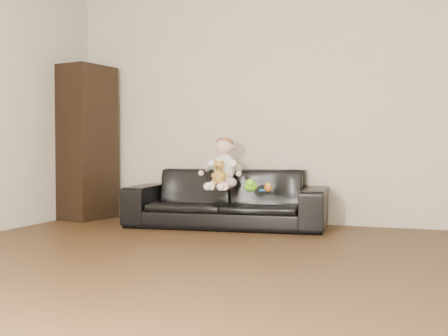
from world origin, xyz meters
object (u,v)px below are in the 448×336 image
at_px(baby, 224,166).
at_px(toy_blue_disc, 264,190).
at_px(cabinet, 87,143).
at_px(teddy_bear, 219,173).
at_px(toy_green, 251,186).
at_px(toy_rattle, 268,188).
at_px(sofa, 227,198).

bearing_deg(baby, toy_blue_disc, -13.41).
bearing_deg(cabinet, toy_blue_disc, 4.77).
height_order(teddy_bear, toy_green, teddy_bear).
distance_m(toy_rattle, toy_blue_disc, 0.13).
relative_size(toy_green, toy_blue_disc, 1.40).
bearing_deg(teddy_bear, toy_rattle, -2.55).
height_order(sofa, toy_rattle, sofa).
xyz_separation_m(baby, teddy_bear, (0.01, -0.16, -0.06)).
height_order(teddy_bear, toy_rattle, teddy_bear).
height_order(cabinet, toy_green, cabinet).
distance_m(cabinet, teddy_bear, 1.82).
distance_m(sofa, toy_green, 0.46).
distance_m(sofa, cabinet, 1.83).
bearing_deg(toy_blue_disc, baby, -177.62).
height_order(baby, toy_blue_disc, baby).
xyz_separation_m(baby, toy_green, (0.33, -0.15, -0.18)).
distance_m(cabinet, toy_green, 2.15).
relative_size(teddy_bear, toy_blue_disc, 2.13).
height_order(sofa, toy_blue_disc, sofa).
bearing_deg(toy_rattle, baby, 170.18).
height_order(baby, teddy_bear, baby).
bearing_deg(toy_rattle, toy_green, -155.55).
height_order(baby, toy_rattle, baby).
bearing_deg(baby, toy_rattle, -25.61).
height_order(sofa, teddy_bear, teddy_bear).
relative_size(sofa, baby, 3.79).
bearing_deg(cabinet, toy_green, -0.07).
distance_m(teddy_bear, toy_green, 0.35).
bearing_deg(toy_rattle, toy_blue_disc, 125.13).
bearing_deg(sofa, baby, -92.30).
height_order(sofa, baby, baby).
xyz_separation_m(baby, toy_blue_disc, (0.42, 0.02, -0.23)).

